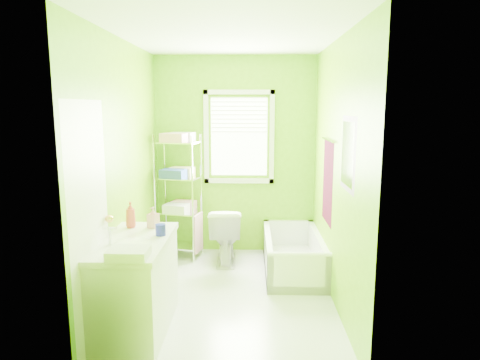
{
  "coord_description": "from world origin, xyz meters",
  "views": [
    {
      "loc": [
        0.22,
        -4.18,
        1.95
      ],
      "look_at": [
        0.1,
        0.25,
        1.18
      ],
      "focal_mm": 32.0,
      "sensor_mm": 36.0,
      "label": 1
    }
  ],
  "objects_px": {
    "bathtub": "(293,259)",
    "vanity": "(136,283)",
    "toilet": "(225,235)",
    "wire_shelf_unit": "(180,182)"
  },
  "relations": [
    {
      "from": "toilet",
      "to": "wire_shelf_unit",
      "type": "relative_size",
      "value": 0.44
    },
    {
      "from": "toilet",
      "to": "wire_shelf_unit",
      "type": "height_order",
      "value": "wire_shelf_unit"
    },
    {
      "from": "bathtub",
      "to": "wire_shelf_unit",
      "type": "xyz_separation_m",
      "value": [
        -1.42,
        0.46,
        0.84
      ]
    },
    {
      "from": "bathtub",
      "to": "wire_shelf_unit",
      "type": "distance_m",
      "value": 1.72
    },
    {
      "from": "toilet",
      "to": "vanity",
      "type": "distance_m",
      "value": 1.84
    },
    {
      "from": "vanity",
      "to": "bathtub",
      "type": "bearing_deg",
      "value": 43.64
    },
    {
      "from": "vanity",
      "to": "wire_shelf_unit",
      "type": "distance_m",
      "value": 1.97
    },
    {
      "from": "bathtub",
      "to": "vanity",
      "type": "height_order",
      "value": "vanity"
    },
    {
      "from": "wire_shelf_unit",
      "to": "vanity",
      "type": "bearing_deg",
      "value": -92.31
    },
    {
      "from": "bathtub",
      "to": "vanity",
      "type": "distance_m",
      "value": 2.09
    }
  ]
}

